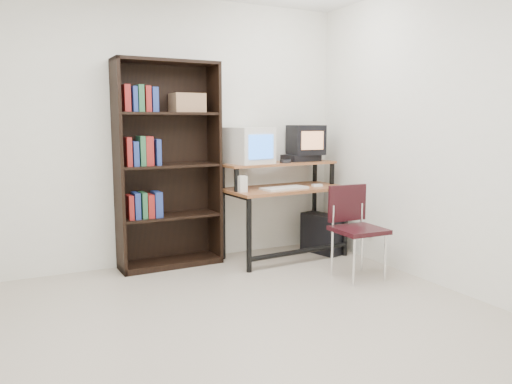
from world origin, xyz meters
name	(u,v)px	position (x,y,z in m)	size (l,w,h in m)	color
floor	(240,340)	(0.00, 0.00, -0.01)	(4.00, 4.00, 0.01)	beige
back_wall	(153,132)	(0.00, 2.00, 1.30)	(4.00, 0.01, 2.60)	white
right_wall	(469,135)	(2.00, 0.00, 1.30)	(0.01, 4.00, 2.60)	white
computer_desk	(284,191)	(1.25, 1.62, 0.69)	(1.28, 0.71, 0.98)	#955730
crt_monitor	(249,146)	(0.91, 1.75, 1.16)	(0.46, 0.46, 0.37)	silver
vcr	(301,158)	(1.54, 1.77, 1.01)	(0.36, 0.26, 0.08)	black
crt_tv	(306,140)	(1.60, 1.77, 1.21)	(0.37, 0.37, 0.31)	black
cd_spindle	(286,162)	(1.27, 1.64, 0.99)	(0.12, 0.12, 0.05)	#26262B
keyboard	(284,189)	(1.17, 1.48, 0.74)	(0.47, 0.21, 0.04)	silver
mousepad	(316,187)	(1.58, 1.53, 0.72)	(0.22, 0.18, 0.01)	black
mouse	(317,186)	(1.58, 1.52, 0.74)	(0.10, 0.06, 0.03)	white
desk_speaker	(242,185)	(0.71, 1.49, 0.80)	(0.08, 0.07, 0.17)	silver
pc_tower	(322,233)	(1.70, 1.58, 0.21)	(0.20, 0.45, 0.42)	black
school_chair	(354,221)	(1.49, 0.76, 0.51)	(0.43, 0.43, 0.83)	black
bookshelf	(167,164)	(0.09, 1.86, 1.00)	(0.99, 0.36, 1.97)	black
wall_outlet	(369,230)	(1.99, 1.15, 0.30)	(0.02, 0.08, 0.12)	beige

